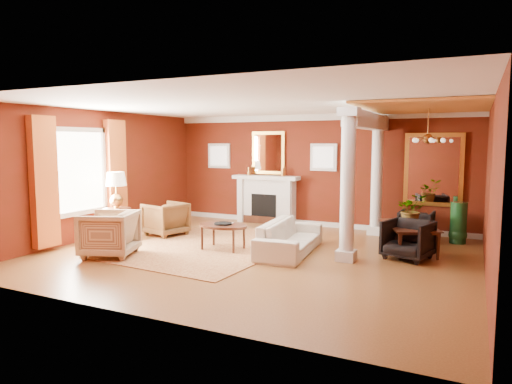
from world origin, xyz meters
The scene contains 27 objects.
ground centered at (0.00, 0.00, 0.00)m, with size 8.00×8.00×0.00m, color brown.
room_shell centered at (0.00, 0.00, 2.02)m, with size 8.04×7.04×2.92m.
fireplace centered at (-1.30, 3.32, 0.65)m, with size 1.85×0.42×1.29m.
overmantel_mirror centered at (-1.30, 3.45, 1.90)m, with size 0.95×0.07×1.15m.
flank_window_left centered at (-2.85, 3.46, 1.80)m, with size 0.70×0.07×0.70m.
flank_window_right centered at (0.25, 3.46, 1.80)m, with size 0.70×0.07×0.70m.
left_window centered at (-3.89, -0.60, 1.42)m, with size 0.21×2.55×2.60m.
column_front centered at (1.70, 0.30, 1.43)m, with size 0.36×0.36×2.80m.
column_back centered at (1.70, 3.00, 1.43)m, with size 0.36×0.36×2.80m.
header_beam centered at (1.70, 1.90, 2.62)m, with size 0.30×3.20×0.32m, color silver.
amber_ceiling centered at (2.85, 1.75, 2.87)m, with size 2.30×3.40×0.04m, color gold.
dining_mirror centered at (2.90, 3.45, 1.55)m, with size 1.30×0.07×1.70m.
chandelier centered at (2.90, 1.80, 2.25)m, with size 0.60×0.62×0.75m.
crown_trim centered at (0.00, 3.46, 2.82)m, with size 8.00×0.08×0.16m, color silver.
base_trim centered at (0.00, 3.46, 0.06)m, with size 8.00×0.08×0.12m, color silver.
rug centered at (-1.19, 0.24, 0.01)m, with size 3.12×4.16×0.02m, color maroon.
sofa centered at (0.54, 0.42, 0.42)m, with size 2.16×0.63×0.84m, color beige.
armchair_leopard centered at (-2.73, 0.76, 0.43)m, with size 0.84×0.78×0.86m, color black.
armchair_stripe centered at (-2.48, -1.34, 0.48)m, with size 0.94×0.88×0.97m, color tan.
coffee_table centered at (-0.78, 0.07, 0.47)m, with size 1.03×1.03×0.52m.
coffee_book centered at (-0.80, 0.14, 0.64)m, with size 0.17×0.02×0.24m, color black.
side_table centered at (-3.41, -0.11, 1.03)m, with size 0.61×0.61×1.53m.
dining_table centered at (2.66, 1.59, 0.43)m, with size 1.53×0.54×0.85m, color black.
dining_chair_near centered at (2.70, 0.93, 0.40)m, with size 0.79×0.74×0.81m, color black.
dining_chair_far centered at (2.64, 2.79, 0.37)m, with size 0.71×0.67×0.73m, color black.
green_urn centered at (3.50, 2.81, 0.36)m, with size 0.38×0.38×0.91m.
potted_plant centered at (2.68, 1.55, 1.10)m, with size 0.57×0.63×0.49m, color #26591E.
Camera 1 is at (3.78, -7.85, 2.17)m, focal length 32.00 mm.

